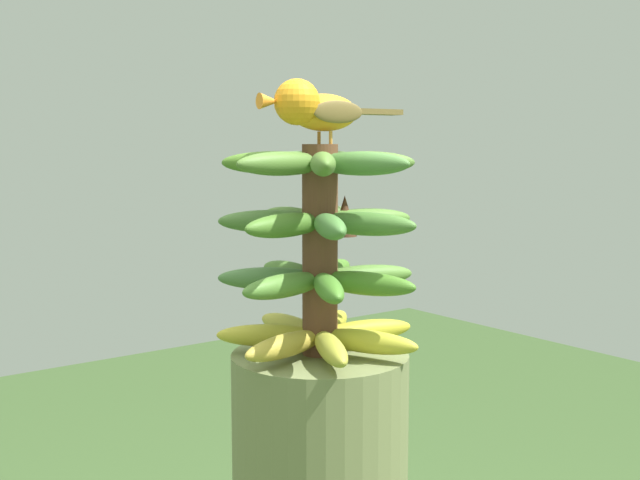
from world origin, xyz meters
TOP-DOWN VIEW (x-y plane):
  - banana_bunch at (0.00, 0.00)m, footprint 0.30×0.30m
  - perched_bird at (-0.00, -0.01)m, footprint 0.07×0.23m

SIDE VIEW (x-z plane):
  - banana_bunch at x=0.00m, z-range 1.10..1.40m
  - perched_bird at x=0.00m, z-range 1.41..1.50m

